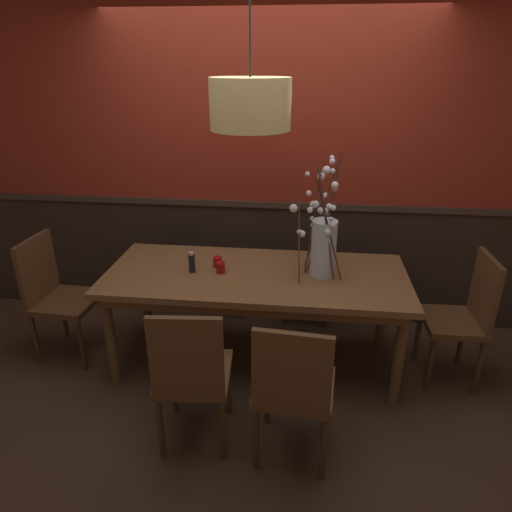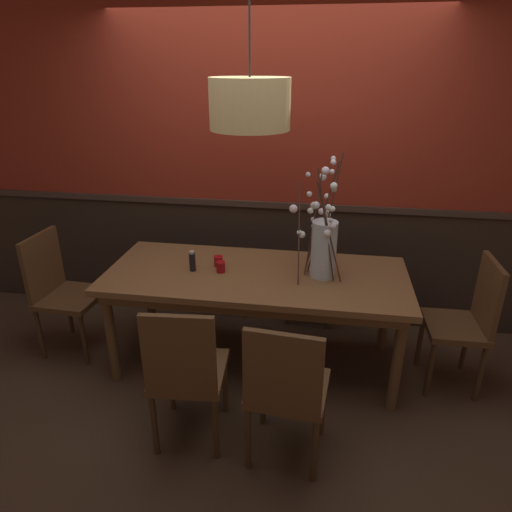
{
  "view_description": "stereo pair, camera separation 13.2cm",
  "coord_description": "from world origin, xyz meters",
  "px_view_note": "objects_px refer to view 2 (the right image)",
  "views": [
    {
      "loc": [
        0.33,
        -2.89,
        2.14
      ],
      "look_at": [
        0.0,
        0.0,
        0.89
      ],
      "focal_mm": 32.03,
      "sensor_mm": 36.0,
      "label": 1
    },
    {
      "loc": [
        0.46,
        -2.87,
        2.14
      ],
      "look_at": [
        0.0,
        0.0,
        0.89
      ],
      "focal_mm": 32.03,
      "sensor_mm": 36.0,
      "label": 2
    }
  ],
  "objects_px": {
    "chair_head_east_end": "(468,318)",
    "chair_head_west_end": "(60,288)",
    "candle_holder_nearer_center": "(218,261)",
    "dining_table": "(256,283)",
    "chair_near_side_right": "(286,387)",
    "chair_near_side_left": "(186,370)",
    "chair_far_side_right": "(313,258)",
    "candle_holder_nearer_edge": "(221,267)",
    "condiment_bottle": "(192,261)",
    "pendant_lamp": "(250,104)",
    "vase_with_blossoms": "(323,246)",
    "chair_far_side_left": "(232,252)"
  },
  "relations": [
    {
      "from": "chair_near_side_right",
      "to": "condiment_bottle",
      "type": "distance_m",
      "value": 1.19
    },
    {
      "from": "dining_table",
      "to": "chair_head_west_end",
      "type": "xyz_separation_m",
      "value": [
        -1.52,
        -0.03,
        -0.15
      ]
    },
    {
      "from": "dining_table",
      "to": "chair_near_side_right",
      "type": "height_order",
      "value": "chair_near_side_right"
    },
    {
      "from": "chair_near_side_right",
      "to": "vase_with_blossoms",
      "type": "xyz_separation_m",
      "value": [
        0.15,
        0.92,
        0.46
      ]
    },
    {
      "from": "chair_near_side_left",
      "to": "chair_far_side_right",
      "type": "distance_m",
      "value": 1.81
    },
    {
      "from": "dining_table",
      "to": "chair_near_side_right",
      "type": "distance_m",
      "value": 0.96
    },
    {
      "from": "candle_holder_nearer_edge",
      "to": "chair_far_side_right",
      "type": "bearing_deg",
      "value": 54.74
    },
    {
      "from": "chair_head_west_end",
      "to": "pendant_lamp",
      "type": "distance_m",
      "value": 2.03
    },
    {
      "from": "candle_holder_nearer_edge",
      "to": "pendant_lamp",
      "type": "xyz_separation_m",
      "value": [
        0.22,
        -0.04,
        1.1
      ]
    },
    {
      "from": "dining_table",
      "to": "chair_far_side_right",
      "type": "xyz_separation_m",
      "value": [
        0.37,
        0.85,
        -0.15
      ]
    },
    {
      "from": "chair_near_side_right",
      "to": "chair_near_side_left",
      "type": "xyz_separation_m",
      "value": [
        -0.57,
        0.05,
        0.01
      ]
    },
    {
      "from": "pendant_lamp",
      "to": "chair_head_west_end",
      "type": "bearing_deg",
      "value": 178.59
    },
    {
      "from": "chair_far_side_left",
      "to": "chair_head_west_end",
      "type": "xyz_separation_m",
      "value": [
        -1.16,
        -0.91,
        0.0
      ]
    },
    {
      "from": "chair_head_east_end",
      "to": "chair_head_west_end",
      "type": "relative_size",
      "value": 1.0
    },
    {
      "from": "dining_table",
      "to": "chair_near_side_right",
      "type": "bearing_deg",
      "value": -70.99
    },
    {
      "from": "chair_far_side_left",
      "to": "chair_near_side_left",
      "type": "distance_m",
      "value": 1.73
    },
    {
      "from": "vase_with_blossoms",
      "to": "chair_near_side_right",
      "type": "bearing_deg",
      "value": -99.12
    },
    {
      "from": "vase_with_blossoms",
      "to": "candle_holder_nearer_edge",
      "type": "distance_m",
      "value": 0.73
    },
    {
      "from": "vase_with_blossoms",
      "to": "candle_holder_nearer_center",
      "type": "xyz_separation_m",
      "value": [
        -0.74,
        0.04,
        -0.18
      ]
    },
    {
      "from": "dining_table",
      "to": "candle_holder_nearer_center",
      "type": "relative_size",
      "value": 28.19
    },
    {
      "from": "vase_with_blossoms",
      "to": "chair_head_east_end",
      "type": "bearing_deg",
      "value": -2.07
    },
    {
      "from": "dining_table",
      "to": "chair_far_side_right",
      "type": "height_order",
      "value": "chair_far_side_right"
    },
    {
      "from": "dining_table",
      "to": "chair_near_side_right",
      "type": "xyz_separation_m",
      "value": [
        0.31,
        -0.89,
        -0.16
      ]
    },
    {
      "from": "chair_near_side_left",
      "to": "chair_far_side_right",
      "type": "xyz_separation_m",
      "value": [
        0.64,
        1.69,
        0.01
      ]
    },
    {
      "from": "chair_near_side_left",
      "to": "vase_with_blossoms",
      "type": "relative_size",
      "value": 1.13
    },
    {
      "from": "chair_near_side_right",
      "to": "chair_head_west_end",
      "type": "height_order",
      "value": "chair_head_west_end"
    },
    {
      "from": "chair_far_side_left",
      "to": "candle_holder_nearer_center",
      "type": "relative_size",
      "value": 12.69
    },
    {
      "from": "chair_far_side_right",
      "to": "vase_with_blossoms",
      "type": "distance_m",
      "value": 0.94
    },
    {
      "from": "condiment_bottle",
      "to": "pendant_lamp",
      "type": "relative_size",
      "value": 0.17
    },
    {
      "from": "chair_near_side_right",
      "to": "candle_holder_nearer_edge",
      "type": "height_order",
      "value": "chair_near_side_right"
    },
    {
      "from": "candle_holder_nearer_center",
      "to": "candle_holder_nearer_edge",
      "type": "relative_size",
      "value": 0.92
    },
    {
      "from": "condiment_bottle",
      "to": "chair_far_side_left",
      "type": "bearing_deg",
      "value": 84.42
    },
    {
      "from": "chair_head_west_end",
      "to": "condiment_bottle",
      "type": "relative_size",
      "value": 6.41
    },
    {
      "from": "dining_table",
      "to": "condiment_bottle",
      "type": "xyz_separation_m",
      "value": [
        -0.45,
        -0.03,
        0.15
      ]
    },
    {
      "from": "candle_holder_nearer_center",
      "to": "vase_with_blossoms",
      "type": "bearing_deg",
      "value": -3.39
    },
    {
      "from": "pendant_lamp",
      "to": "candle_holder_nearer_center",
      "type": "bearing_deg",
      "value": 152.18
    },
    {
      "from": "vase_with_blossoms",
      "to": "candle_holder_nearer_edge",
      "type": "xyz_separation_m",
      "value": [
        -0.7,
        -0.06,
        -0.18
      ]
    },
    {
      "from": "chair_head_east_end",
      "to": "vase_with_blossoms",
      "type": "height_order",
      "value": "vase_with_blossoms"
    },
    {
      "from": "chair_head_east_end",
      "to": "chair_head_west_end",
      "type": "distance_m",
      "value": 2.98
    },
    {
      "from": "vase_with_blossoms",
      "to": "candle_holder_nearer_edge",
      "type": "bearing_deg",
      "value": -175.44
    },
    {
      "from": "candle_holder_nearer_center",
      "to": "pendant_lamp",
      "type": "xyz_separation_m",
      "value": [
        0.26,
        -0.14,
        1.1
      ]
    },
    {
      "from": "chair_head_east_end",
      "to": "dining_table",
      "type": "bearing_deg",
      "value": 179.85
    },
    {
      "from": "chair_head_west_end",
      "to": "vase_with_blossoms",
      "type": "xyz_separation_m",
      "value": [
        1.98,
        0.06,
        0.45
      ]
    },
    {
      "from": "candle_holder_nearer_edge",
      "to": "chair_head_west_end",
      "type": "bearing_deg",
      "value": -179.93
    },
    {
      "from": "chair_far_side_left",
      "to": "chair_head_east_end",
      "type": "height_order",
      "value": "chair_head_east_end"
    },
    {
      "from": "chair_far_side_left",
      "to": "chair_near_side_right",
      "type": "bearing_deg",
      "value": -69.4
    },
    {
      "from": "chair_head_west_end",
      "to": "candle_holder_nearer_center",
      "type": "distance_m",
      "value": 1.27
    },
    {
      "from": "dining_table",
      "to": "chair_near_side_left",
      "type": "bearing_deg",
      "value": -107.69
    },
    {
      "from": "dining_table",
      "to": "candle_holder_nearer_edge",
      "type": "relative_size",
      "value": 25.96
    },
    {
      "from": "chair_head_east_end",
      "to": "candle_holder_nearer_edge",
      "type": "bearing_deg",
      "value": -179.32
    }
  ]
}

